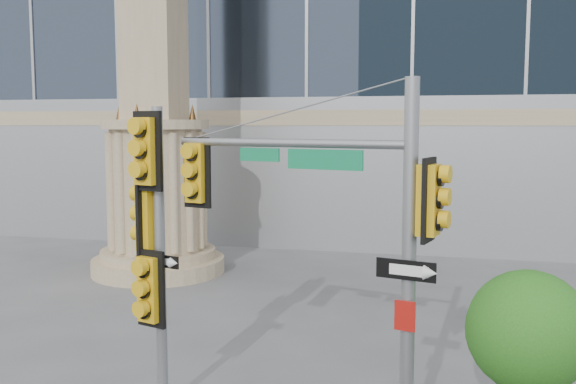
# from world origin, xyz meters

# --- Properties ---
(monument) EXTENTS (4.40, 4.40, 16.60)m
(monument) POSITION_xyz_m (-6.00, 9.00, 5.52)
(monument) COLOR #9C8969
(monument) RESTS_ON ground
(main_signal_pole) EXTENTS (4.26, 1.47, 5.62)m
(main_signal_pole) POSITION_xyz_m (1.82, -1.24, 3.48)
(main_signal_pole) COLOR slate
(main_signal_pole) RESTS_ON ground
(secondary_signal_pole) EXTENTS (0.91, 0.84, 5.26)m
(secondary_signal_pole) POSITION_xyz_m (-1.52, -0.68, 3.09)
(secondary_signal_pole) COLOR slate
(secondary_signal_pole) RESTS_ON ground
(street_tree) EXTENTS (1.83, 1.79, 2.86)m
(street_tree) POSITION_xyz_m (4.54, -0.84, 1.88)
(street_tree) COLOR #9C8969
(street_tree) RESTS_ON ground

